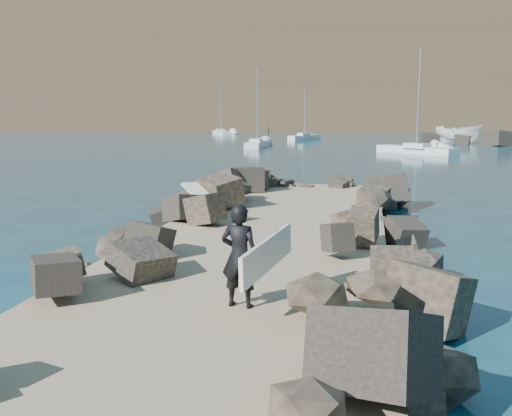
# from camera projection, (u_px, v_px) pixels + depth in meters

# --- Properties ---
(ground) EXTENTS (800.00, 800.00, 0.00)m
(ground) POSITION_uv_depth(u_px,v_px,m) (264.00, 260.00, 14.41)
(ground) COLOR #0F384C
(ground) RESTS_ON ground
(jetty) EXTENTS (6.00, 26.00, 0.60)m
(jetty) POSITION_uv_depth(u_px,v_px,m) (247.00, 270.00, 12.42)
(jetty) COLOR #8C7759
(jetty) RESTS_ON ground
(riprap_left) EXTENTS (2.60, 22.00, 1.00)m
(riprap_left) POSITION_uv_depth(u_px,v_px,m) (131.00, 249.00, 13.43)
(riprap_left) COLOR black
(riprap_left) RESTS_ON ground
(riprap_right) EXTENTS (2.60, 22.00, 1.00)m
(riprap_right) POSITION_uv_depth(u_px,v_px,m) (383.00, 262.00, 12.32)
(riprap_right) COLOR black
(riprap_right) RESTS_ON ground
(headland) EXTENTS (360.00, 140.00, 32.00)m
(headland) POSITION_uv_depth(u_px,v_px,m) (397.00, 70.00, 164.71)
(headland) COLOR #2D4919
(headland) RESTS_ON ground
(surfboard_resting) EXTENTS (1.79, 2.11, 0.07)m
(surfboard_resting) POSITION_uv_depth(u_px,v_px,m) (201.00, 198.00, 17.82)
(surfboard_resting) COLOR silver
(surfboard_resting) RESTS_ON riprap_left
(boat_imported) EXTENTS (6.08, 4.62, 2.22)m
(boat_imported) POSITION_uv_depth(u_px,v_px,m) (458.00, 134.00, 69.67)
(boat_imported) COLOR white
(boat_imported) RESTS_ON ground
(surfer_with_board) EXTENTS (1.01, 2.04, 1.67)m
(surfer_with_board) POSITION_uv_depth(u_px,v_px,m) (243.00, 256.00, 9.03)
(surfer_with_board) COLOR black
(surfer_with_board) RESTS_ON jetty
(sailboat_a) EXTENTS (1.63, 7.10, 8.54)m
(sailboat_a) POSITION_uv_depth(u_px,v_px,m) (257.00, 144.00, 61.22)
(sailboat_a) COLOR silver
(sailboat_a) RESTS_ON ground
(sailboat_e) EXTENTS (4.63, 6.62, 8.19)m
(sailboat_e) POSITION_uv_depth(u_px,v_px,m) (221.00, 133.00, 97.24)
(sailboat_e) COLOR silver
(sailboat_e) RESTS_ON ground
(sailboat_c) EXTENTS (7.09, 6.52, 9.44)m
(sailboat_c) POSITION_uv_depth(u_px,v_px,m) (416.00, 150.00, 51.92)
(sailboat_c) COLOR silver
(sailboat_c) RESTS_ON ground
(sailboat_b) EXTENTS (4.08, 5.58, 7.09)m
(sailboat_b) POSITION_uv_depth(u_px,v_px,m) (304.00, 137.00, 77.88)
(sailboat_b) COLOR silver
(sailboat_b) RESTS_ON ground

